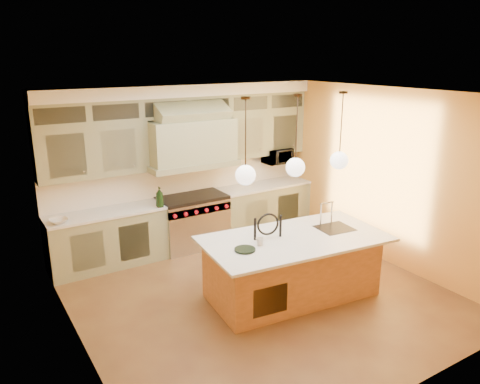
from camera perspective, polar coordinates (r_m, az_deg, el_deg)
floor at (r=7.02m, az=2.32°, el=-12.40°), size 5.00×5.00×0.00m
ceiling at (r=6.17m, az=2.63°, el=11.91°), size 5.00×5.00×0.00m
wall_back at (r=8.55m, az=-7.04°, el=3.24°), size 5.00×0.00×5.00m
wall_front at (r=4.74m, az=19.97°, el=-8.71°), size 5.00×0.00×5.00m
wall_left at (r=5.51m, az=-19.62°, el=-5.12°), size 0.00×5.00×5.00m
wall_right at (r=8.08m, az=17.28°, el=1.83°), size 0.00×5.00×5.00m
back_cabinetry at (r=8.32m, az=-6.25°, el=2.76°), size 5.00×0.77×2.90m
range at (r=8.52m, az=-5.79°, el=-3.55°), size 1.20×0.74×0.96m
kitchen_island at (r=6.84m, az=6.40°, el=-8.88°), size 2.71×1.62×1.35m
counter_stool at (r=6.51m, az=3.90°, el=-7.57°), size 0.54×0.54×1.29m
microwave at (r=9.32m, az=4.57°, el=4.41°), size 0.54×0.37×0.30m
oil_bottle_a at (r=7.86m, az=-9.78°, el=-0.61°), size 0.14×0.14×0.34m
oil_bottle_b at (r=7.88m, az=-9.76°, el=-1.09°), size 0.09×0.10×0.20m
fruit_bowl at (r=7.56m, az=-21.22°, el=-3.31°), size 0.30×0.30×0.07m
cup at (r=6.31m, az=2.45°, el=-6.06°), size 0.12×0.12×0.11m
pendant_left at (r=5.90m, az=0.67°, el=2.35°), size 0.26×0.26×1.11m
pendant_center at (r=6.35m, az=6.77°, el=3.27°), size 0.26×0.26×1.11m
pendant_right at (r=6.87m, az=12.01°, el=4.02°), size 0.26×0.26×1.11m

